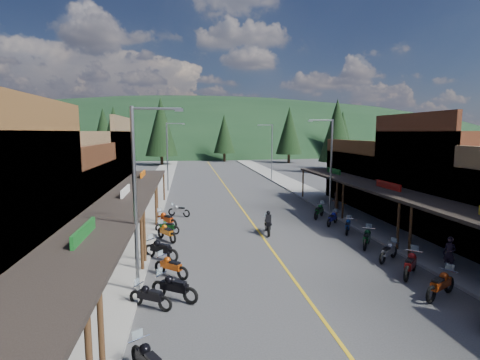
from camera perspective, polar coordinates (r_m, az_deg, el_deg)
name	(u,v)px	position (r m, az deg, el deg)	size (l,w,h in m)	color
ground	(269,245)	(23.48, 4.39, -9.89)	(220.00, 220.00, 0.00)	#38383A
centerline	(231,193)	(42.74, -1.45, -2.00)	(0.15, 90.00, 0.01)	gold
sidewalk_west	(153,194)	(42.60, -13.16, -2.13)	(3.40, 94.00, 0.15)	gray
sidewalk_east	(304,191)	(44.58, 9.73, -1.63)	(3.40, 94.00, 0.15)	gray
shop_west_2	(39,206)	(25.55, -28.28, -3.50)	(10.90, 9.00, 6.20)	#3F2111
shop_west_3	(81,173)	(34.51, -23.01, 1.06)	(10.90, 10.20, 8.20)	brown
shop_east_2	(456,181)	(30.30, 30.04, -0.15)	(10.90, 9.00, 8.20)	#562B19
shop_east_3	(384,178)	(38.34, 21.05, 0.24)	(10.90, 10.20, 6.20)	#4C2D16
streetlight_0	(138,192)	(16.20, -15.24, -1.76)	(2.16, 0.18, 8.00)	gray
streetlight_1	(169,154)	(43.99, -10.83, 3.98)	(2.16, 0.18, 8.00)	gray
streetlight_2	(329,162)	(32.25, 13.48, 2.72)	(2.16, 0.18, 8.00)	gray
streetlight_3	(271,150)	(53.28, 4.72, 4.65)	(2.16, 0.18, 8.00)	gray
ridge_hill	(198,149)	(157.11, -6.41, 4.77)	(310.00, 140.00, 60.00)	black
pine_0	(15,134)	(90.91, -31.08, 6.01)	(5.04, 5.04, 11.00)	black
pine_1	(104,131)	(93.83, -20.08, 7.09)	(5.88, 5.88, 12.50)	black
pine_2	(161,127)	(80.04, -11.94, 7.94)	(6.72, 6.72, 14.00)	black
pine_3	(224,134)	(88.33, -2.41, 7.04)	(5.04, 5.04, 11.00)	black
pine_4	(289,131)	(85.03, 7.51, 7.48)	(5.88, 5.88, 12.50)	black
pine_5	(336,128)	(101.64, 14.46, 7.71)	(6.72, 6.72, 14.00)	black
pine_6	(396,134)	(99.85, 22.63, 6.52)	(5.04, 5.04, 11.00)	black
pine_7	(75,131)	(101.55, -23.84, 6.89)	(5.88, 5.88, 12.50)	black
pine_8	(76,138)	(64.19, -23.74, 5.87)	(4.48, 4.48, 10.00)	black
pine_9	(342,135)	(72.87, 15.30, 6.65)	(4.93, 4.93, 10.80)	black
pine_10	(114,133)	(73.05, -18.64, 6.84)	(5.38, 5.38, 11.60)	black
pine_11	(337,130)	(64.86, 14.53, 7.33)	(5.82, 5.82, 12.40)	black
bike_west_3	(149,360)	(11.93, -13.69, -25.12)	(0.69, 2.06, 1.18)	black
bike_west_4	(150,295)	(15.83, -13.52, -16.71)	(0.64, 1.93, 1.10)	black
bike_west_5	(174,286)	(16.27, -9.99, -15.64)	(0.73, 2.20, 1.26)	black
bike_west_6	(171,265)	(18.72, -10.47, -12.67)	(0.68, 2.04, 1.17)	#B0440C
bike_west_7	(161,248)	(21.16, -11.96, -10.14)	(0.76, 2.28, 1.30)	black
bike_west_8	(166,231)	(24.63, -11.14, -7.69)	(0.72, 2.16, 1.24)	#AB570C
bike_west_9	(167,226)	(26.32, -11.05, -6.91)	(0.62, 1.86, 1.06)	#0B3911
bike_west_10	(166,219)	(27.93, -11.23, -5.80)	(0.77, 2.32, 1.33)	#B6380D
bike_west_11	(179,210)	(31.32, -9.28, -4.52)	(0.66, 1.97, 1.12)	gray
bike_east_4	(441,283)	(18.33, 28.27, -13.69)	(0.75, 2.25, 1.28)	#99300A
bike_east_5	(411,263)	(20.24, 24.55, -11.44)	(0.77, 2.32, 1.33)	maroon
bike_east_6	(388,251)	(22.05, 21.68, -10.01)	(0.66, 1.99, 1.14)	#959499
bike_east_7	(367,237)	(24.13, 18.77, -8.24)	(0.73, 2.20, 1.26)	#0B3717
bike_east_8	(348,225)	(27.02, 16.12, -6.65)	(0.64, 1.93, 1.11)	navy
bike_east_9	(332,218)	(28.97, 13.90, -5.61)	(0.66, 1.97, 1.13)	navy
bike_east_10	(319,210)	(31.10, 11.96, -4.52)	(0.75, 2.25, 1.29)	#0D4517
rider_on_bike	(268,224)	(25.82, 4.23, -6.75)	(0.98, 2.28, 1.68)	black
pedestrian_east_a	(449,254)	(21.41, 29.29, -9.75)	(0.62, 0.41, 1.70)	black
pedestrian_east_b	(335,201)	(34.09, 14.31, -3.05)	(0.76, 0.44, 1.56)	brown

